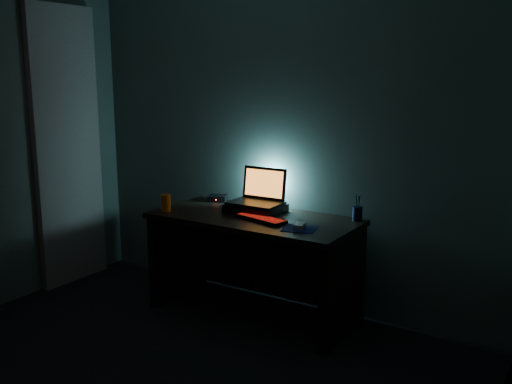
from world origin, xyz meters
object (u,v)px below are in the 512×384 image
Objects in this scene: laptop at (259,195)px; juice_glass at (166,203)px; mouse at (300,226)px; pen_cup at (357,214)px; keyboard at (261,219)px; router at (218,198)px.

laptop is 0.70m from juice_glass.
juice_glass is (-1.08, -0.09, 0.04)m from mouse.
mouse is 1.08× the size of pen_cup.
pen_cup is 1.41m from juice_glass.
pen_cup is at bearing 8.22° from laptop.
keyboard is 0.76m from juice_glass.
mouse is at bearing -45.55° from router.
keyboard is at bearing 10.87° from juice_glass.
juice_glass is at bearing -156.10° from keyboard.
router reaches higher than mouse.
keyboard is at bearing 155.72° from mouse.
juice_glass is at bearing -127.58° from router.
router is at bearing -179.28° from pen_cup.
mouse reaches higher than keyboard.
juice_glass is 0.72× the size of router.
mouse is 0.60× the size of router.
router is at bearing 142.47° from mouse.
router is at bearing 75.54° from juice_glass.
keyboard is 3.88× the size of mouse.
mouse is at bearing 4.75° from juice_glass.
router is (-0.62, 0.34, 0.01)m from keyboard.
laptop is at bearing 134.65° from mouse.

